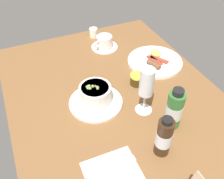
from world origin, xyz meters
TOP-DOWN VIEW (x-y plane):
  - ground_plane at (0.00, 0.00)cm, footprint 110.00×84.00cm
  - porridge_bowl at (1.25, -8.85)cm, footprint 21.10×21.10cm
  - cutlery_setting at (31.03, -14.58)cm, footprint 13.68×17.20cm
  - coffee_cup at (-35.23, 10.02)cm, footprint 13.51×13.51cm
  - creamer_jug at (-47.73, 8.89)cm, footprint 5.42×4.46cm
  - wine_glass at (11.83, 6.79)cm, footprint 6.48×6.48cm
  - jam_jar at (-2.90, 11.73)cm, footprint 6.20×6.20cm
  - sauce_bottle_green at (22.22, 12.39)cm, footprint 5.93×5.93cm
  - sauce_bottle_brown at (30.63, 2.87)cm, footprint 5.18×5.18cm
  - breakfast_plate at (-13.18, 26.90)cm, footprint 25.78×25.78cm

SIDE VIEW (x-z plane):
  - ground_plane at x=0.00cm, z-range -3.00..0.00cm
  - cutlery_setting at x=31.03cm, z-range -0.19..0.71cm
  - breakfast_plate at x=-13.18cm, z-range -0.95..2.75cm
  - jam_jar at x=-2.90cm, z-range 0.03..4.89cm
  - creamer_jug at x=-47.73cm, z-range -0.20..5.18cm
  - coffee_cup at x=-35.23cm, z-range -0.30..6.11cm
  - porridge_bowl at x=1.25cm, z-range -0.74..8.71cm
  - sauce_bottle_brown at x=30.63cm, z-range -0.57..15.26cm
  - sauce_bottle_green at x=22.22cm, z-range -0.73..16.06cm
  - wine_glass at x=11.83cm, z-range 3.21..22.64cm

